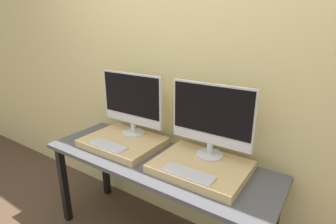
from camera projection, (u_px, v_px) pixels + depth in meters
The scene contains 8 objects.
wall_back at pixel (183, 68), 1.91m from camera, with size 8.00×0.04×2.60m.
workbench at pixel (155, 169), 1.84m from camera, with size 1.68×0.57×0.72m.
wooden_riser_left at pixel (123, 142), 2.01m from camera, with size 0.57×0.45×0.05m.
monitor_left at pixel (132, 101), 2.01m from camera, with size 0.55×0.18×0.49m.
keyboard_left at pixel (107, 145), 1.87m from camera, with size 0.31×0.11×0.01m.
wooden_riser_right at pixel (201, 167), 1.65m from camera, with size 0.57×0.45×0.05m.
monitor_right at pixel (211, 118), 1.66m from camera, with size 0.55×0.18×0.49m.
keyboard_right at pixel (188, 173), 1.52m from camera, with size 0.31×0.11×0.01m.
Camera 1 is at (0.98, -1.00, 1.60)m, focal length 28.00 mm.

